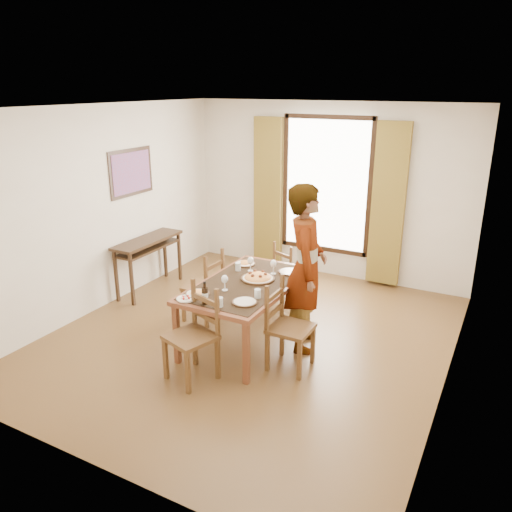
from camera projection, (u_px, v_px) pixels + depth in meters
The scene contains 22 objects.
ground at pixel (250, 337), 6.10m from camera, with size 5.00×5.00×0.00m, color #483016.
room_shell at pixel (255, 212), 5.71m from camera, with size 4.60×5.10×2.74m.
console_table at pixel (148, 246), 7.28m from camera, with size 0.38×1.20×0.80m.
dining_table at pixel (247, 288), 5.79m from camera, with size 0.99×1.72×0.76m.
chair_west at pixel (205, 288), 6.40m from camera, with size 0.45×0.45×0.96m.
chair_north at pixel (289, 274), 7.02m from camera, with size 0.49×0.49×0.86m.
chair_south at pixel (194, 337), 5.12m from camera, with size 0.56×0.56×1.02m.
chair_east at pixel (288, 328), 5.33m from camera, with size 0.44×0.44×0.98m.
man at pixel (306, 268), 5.61m from camera, with size 0.68×0.82×1.93m, color #94999D.
plate_sw at pixel (197, 292), 5.43m from camera, with size 0.27×0.27×0.05m, color silver, non-canonical shape.
plate_se at pixel (245, 301), 5.22m from camera, with size 0.27×0.27×0.05m, color silver, non-canonical shape.
plate_nw at pixel (245, 263), 6.33m from camera, with size 0.27×0.27×0.05m, color silver, non-canonical shape.
plate_ne at pixel (289, 271), 6.06m from camera, with size 0.27×0.27×0.05m, color silver, non-canonical shape.
pasta_platter at pixel (258, 276), 5.83m from camera, with size 0.40×0.40×0.10m, color orange, non-canonical shape.
caprese_plate at pixel (186, 298), 5.31m from camera, with size 0.20×0.20×0.04m, color silver, non-canonical shape.
wine_glass_a at pixel (225, 283), 5.52m from camera, with size 0.08×0.08×0.18m, color white, non-canonical shape.
wine_glass_b at pixel (273, 267), 5.99m from camera, with size 0.08×0.08×0.18m, color white, non-canonical shape.
wine_glass_c at pixel (250, 264), 6.09m from camera, with size 0.08×0.08×0.18m, color white, non-canonical shape.
tumbler_a at pixel (258, 294), 5.34m from camera, with size 0.07×0.07×0.10m, color silver.
tumbler_b at pixel (238, 267), 6.12m from camera, with size 0.07×0.07×0.10m, color silver.
tumbler_c at pixel (220, 302), 5.13m from camera, with size 0.07×0.07×0.10m, color silver.
wine_bottle at pixel (205, 293), 5.17m from camera, with size 0.07×0.07×0.25m, color black, non-canonical shape.
Camera 1 is at (2.61, -4.77, 2.93)m, focal length 35.00 mm.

